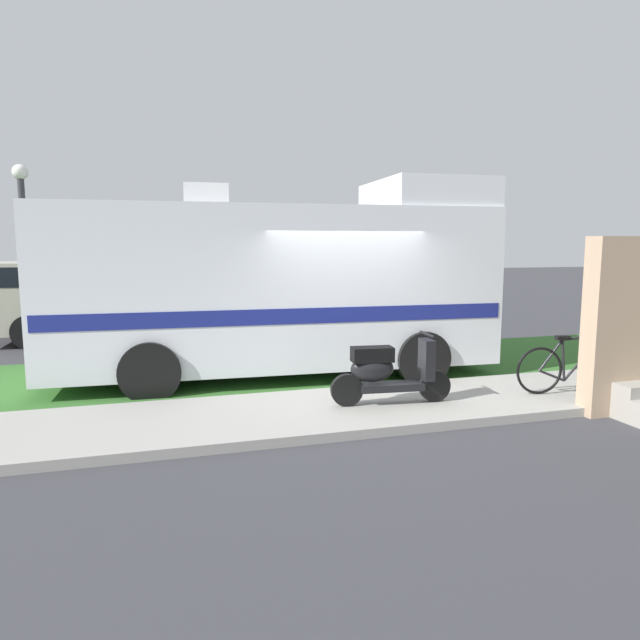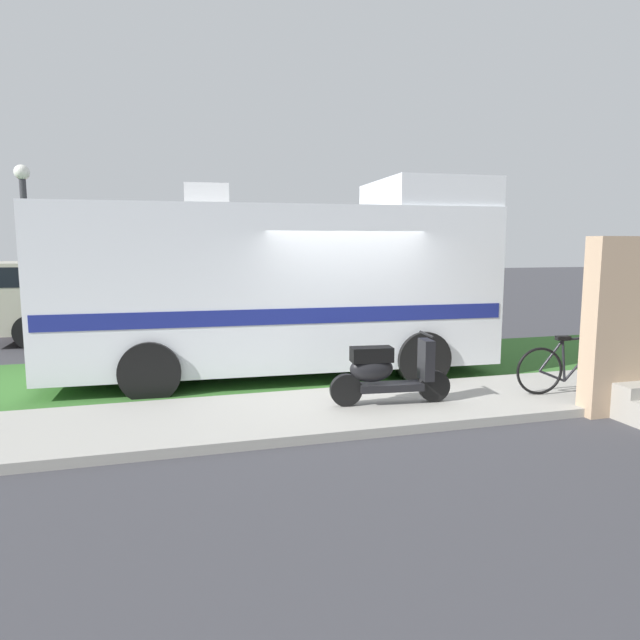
% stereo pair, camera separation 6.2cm
% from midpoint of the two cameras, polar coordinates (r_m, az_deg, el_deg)
% --- Properties ---
extents(ground_plane, '(80.00, 80.00, 0.00)m').
position_cam_midpoint_polar(ground_plane, '(8.99, 2.50, -7.12)').
color(ground_plane, '#38383D').
extents(sidewalk, '(24.00, 2.00, 0.12)m').
position_cam_midpoint_polar(sidewalk, '(7.90, 5.35, -8.81)').
color(sidewalk, '#9E9B93').
rests_on(sidewalk, ground).
extents(grass_strip, '(24.00, 3.40, 0.08)m').
position_cam_midpoint_polar(grass_strip, '(10.38, -0.18, -4.89)').
color(grass_strip, '#336628').
rests_on(grass_strip, ground).
extents(motorhome_rv, '(7.43, 2.78, 3.40)m').
position_cam_midpoint_polar(motorhome_rv, '(9.67, -4.22, 3.62)').
color(motorhome_rv, silver).
rests_on(motorhome_rv, ground).
extents(scooter, '(1.69, 0.51, 0.97)m').
position_cam_midpoint_polar(scooter, '(7.76, 6.56, -5.18)').
color(scooter, black).
rests_on(scooter, ground).
extents(bicycle, '(1.71, 0.52, 0.90)m').
position_cam_midpoint_polar(bicycle, '(9.06, 24.03, -4.38)').
color(bicycle, black).
rests_on(bicycle, ground).
extents(pickup_truck_near, '(5.46, 2.36, 1.88)m').
position_cam_midpoint_polar(pickup_truck_near, '(14.67, -22.93, 1.99)').
color(pickup_truck_near, '#B7B29E').
rests_on(pickup_truck_near, ground).
extents(pickup_truck_far, '(5.71, 2.29, 1.88)m').
position_cam_midpoint_polar(pickup_truck_far, '(17.42, -25.20, 2.66)').
color(pickup_truck_far, maroon).
rests_on(pickup_truck_far, ground).
extents(bottle_green, '(0.06, 0.06, 0.28)m').
position_cam_midpoint_polar(bottle_green, '(9.80, 27.25, -5.30)').
color(bottle_green, brown).
rests_on(bottle_green, ground).
extents(street_lamp_post, '(0.28, 0.28, 3.76)m').
position_cam_midpoint_polar(street_lamp_post, '(12.06, -27.82, 6.90)').
color(street_lamp_post, '#333338').
rests_on(street_lamp_post, ground).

